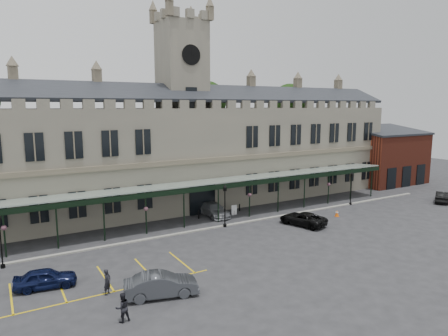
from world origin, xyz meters
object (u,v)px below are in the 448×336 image
car_taxi (214,209)px  person_a (107,282)px  station_building (184,154)px  lamp_post_right (351,185)px  traffic_cone (337,213)px  sign_board (234,210)px  car_right_b (442,197)px  car_left_a (45,278)px  lamp_post_mid (225,202)px  lamp_post_left (0,236)px  car_left_b (161,285)px  person_b (122,307)px  clock_tower (182,99)px  car_van (303,219)px

car_taxi → person_a: size_ratio=2.96×
station_building → lamp_post_right: size_ratio=14.36×
traffic_cone → sign_board: sign_board is taller
lamp_post_right → sign_board: size_ratio=3.69×
car_right_b → lamp_post_right: bearing=36.2°
car_right_b → person_a: 43.88m
traffic_cone → car_left_a: bearing=-174.7°
lamp_post_mid → car_right_b: 30.02m
lamp_post_mid → person_a: size_ratio=2.58×
lamp_post_left → person_a: 10.35m
person_a → car_left_b: bearing=-76.8°
car_left_a → person_b: (3.30, -6.92, 0.19)m
person_b → car_left_a: bearing=-71.3°
lamp_post_mid → car_left_a: (-17.56, -5.78, -1.95)m
car_left_a → sign_board: bearing=-57.3°
lamp_post_right → person_b: lamp_post_right is taller
clock_tower → traffic_cone: size_ratio=34.22×
lamp_post_mid → car_left_a: size_ratio=1.11×
car_left_a → car_van: (24.87, 2.23, 0.01)m
station_building → car_right_b: bearing=-28.0°
sign_board → person_b: 23.80m
person_b → lamp_post_right: bearing=-165.5°
station_building → car_left_a: 24.93m
lamp_post_right → sign_board: lamp_post_right is taller
lamp_post_mid → traffic_cone: size_ratio=6.13×
person_a → car_taxi: bearing=-1.1°
lamp_post_mid → traffic_cone: bearing=-12.9°
car_van → lamp_post_left: bearing=-24.0°
lamp_post_left → sign_board: size_ratio=3.77×
station_building → car_right_b: 33.62m
clock_tower → car_left_b: size_ratio=5.19×
car_left_b → person_a: size_ratio=2.78×
sign_board → car_left_b: (-14.43, -14.35, 0.24)m
car_right_b → person_b: bearing=70.1°
car_taxi → station_building: bearing=96.9°
station_building → person_a: 24.89m
car_right_b → car_left_a: bearing=61.1°
lamp_post_right → car_van: 11.71m
clock_tower → car_left_b: bearing=-118.0°
car_left_a → person_b: person_b is taller
clock_tower → person_a: (-14.46, -19.55, -12.25)m
lamp_post_left → sign_board: bearing=9.5°
car_left_b → lamp_post_right: bearing=-55.2°
traffic_cone → clock_tower: bearing=132.6°
car_right_b → person_b: 44.49m
car_taxi → lamp_post_right: bearing=-13.0°
traffic_cone → car_left_a: car_left_a is taller
car_taxi → person_b: bearing=-131.3°
lamp_post_left → traffic_cone: (32.85, -2.48, -2.18)m
car_left_a → car_left_b: car_left_b is taller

